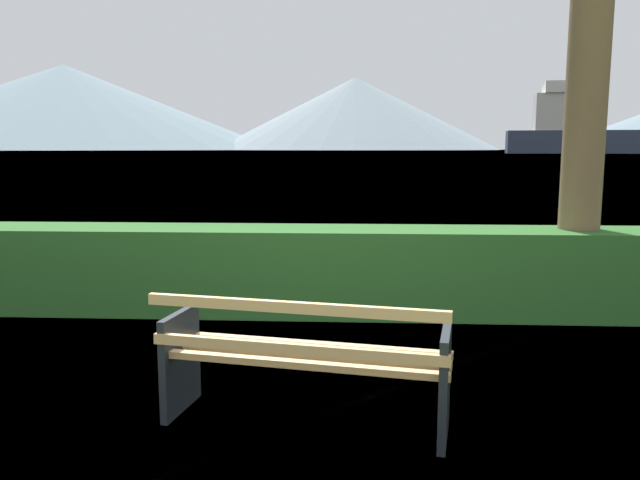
{
  "coord_description": "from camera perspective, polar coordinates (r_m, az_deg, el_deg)",
  "views": [
    {
      "loc": [
        0.3,
        -3.82,
        1.75
      ],
      "look_at": [
        0.0,
        1.56,
        0.95
      ],
      "focal_mm": 35.24,
      "sensor_mm": 36.0,
      "label": 1
    }
  ],
  "objects": [
    {
      "name": "ground_plane",
      "position": [
        4.21,
        -1.22,
        -16.14
      ],
      "size": [
        1400.0,
        1400.0,
        0.0
      ],
      "primitive_type": "plane",
      "color": "olive"
    },
    {
      "name": "water_surface",
      "position": [
        311.91,
        3.14,
        8.04
      ],
      "size": [
        620.0,
        620.0,
        0.0
      ],
      "primitive_type": "plane",
      "color": "#6B8EA3",
      "rests_on": "ground_plane"
    },
    {
      "name": "park_bench",
      "position": [
        4.0,
        -1.47,
        -10.89
      ],
      "size": [
        1.89,
        0.89,
        0.87
      ],
      "color": "tan",
      "rests_on": "ground_plane"
    },
    {
      "name": "hedge_row",
      "position": [
        6.7,
        0.56,
        -2.77
      ],
      "size": [
        10.01,
        0.81,
        0.91
      ],
      "primitive_type": "cube",
      "color": "#285B23",
      "rests_on": "ground_plane"
    },
    {
      "name": "cargo_ship_large",
      "position": [
        213.96,
        26.67,
        8.65
      ],
      "size": [
        88.44,
        24.43,
        21.64
      ],
      "color": "#2D384C",
      "rests_on": "water_surface"
    },
    {
      "name": "distant_hills",
      "position": [
        584.97,
        -7.95,
        11.51
      ],
      "size": [
        891.76,
        390.35,
        76.58
      ],
      "color": "slate",
      "rests_on": "ground_plane"
    }
  ]
}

